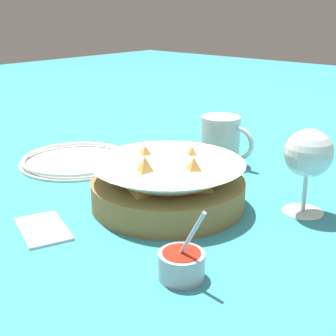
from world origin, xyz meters
TOP-DOWN VIEW (x-y plane):
  - ground_plane at (0.00, 0.00)m, footprint 4.00×4.00m
  - food_basket at (-0.03, -0.01)m, footprint 0.25×0.25m
  - sauce_cup at (0.12, -0.16)m, footprint 0.06×0.06m
  - wine_glass at (0.15, 0.11)m, footprint 0.08×0.08m
  - beer_mug at (-0.10, 0.23)m, footprint 0.12×0.08m
  - side_plate at (-0.32, 0.03)m, footprint 0.23×0.23m
  - napkin at (-0.11, -0.20)m, footprint 0.12×0.10m

SIDE VIEW (x-z plane):
  - ground_plane at x=0.00m, z-range 0.00..0.00m
  - napkin at x=-0.11m, z-range 0.00..0.01m
  - side_plate at x=-0.32m, z-range 0.00..0.01m
  - sauce_cup at x=0.12m, z-range -0.03..0.07m
  - food_basket at x=-0.03m, z-range -0.01..0.09m
  - beer_mug at x=-0.10m, z-range 0.00..0.10m
  - wine_glass at x=0.15m, z-range 0.03..0.16m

